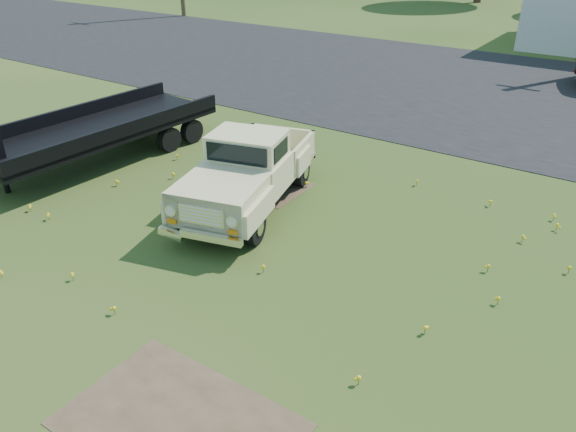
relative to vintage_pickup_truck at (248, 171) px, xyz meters
The scene contains 6 objects.
ground 3.04m from the vintage_pickup_truck, 57.96° to the right, with size 140.00×140.00×0.00m, color #274315.
asphalt_lot 12.66m from the vintage_pickup_truck, 82.98° to the left, with size 90.00×14.00×0.02m, color black.
dirt_patch_a 6.32m from the vintage_pickup_truck, 60.89° to the right, with size 3.00×2.00×0.01m, color #493A27.
dirt_patch_b 1.43m from the vintage_pickup_truck, 113.82° to the left, with size 2.20×1.60×0.01m, color #493A27.
vintage_pickup_truck is the anchor object (origin of this frame).
flatbed_trailer 5.04m from the vintage_pickup_truck, behind, with size 2.37×7.11×1.94m, color black, non-canonical shape.
Camera 1 is at (5.55, -6.46, 5.81)m, focal length 35.00 mm.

